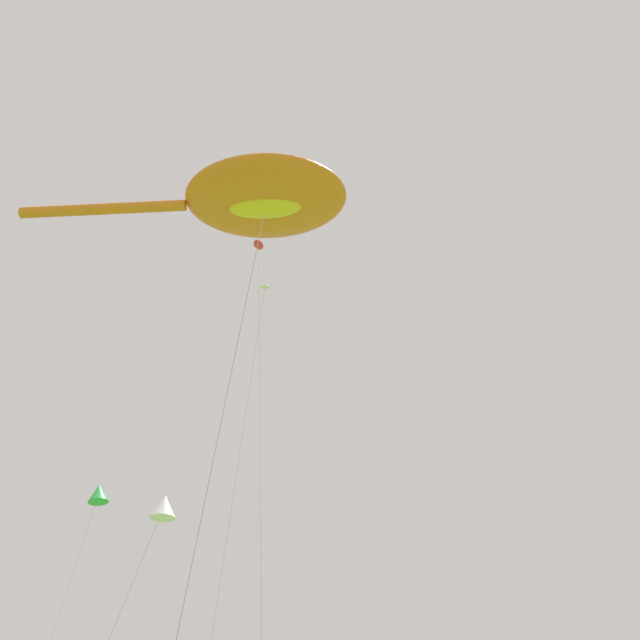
{
  "coord_description": "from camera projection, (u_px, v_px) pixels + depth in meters",
  "views": [
    {
      "loc": [
        -6.75,
        -1.24,
        1.77
      ],
      "look_at": [
        2.51,
        7.26,
        10.81
      ],
      "focal_mm": 37.5,
      "sensor_mm": 36.0,
      "label": 1
    }
  ],
  "objects": [
    {
      "name": "big_show_kite",
      "position": [
        260.0,
        199.0,
        23.39
      ],
      "size": [
        8.97,
        10.39,
        19.46
      ],
      "rotation": [
        0.0,
        0.0,
        -0.89
      ],
      "color": "orange",
      "rests_on": "ground"
    },
    {
      "name": "small_kite_diamond_red",
      "position": [
        259.0,
        325.0,
        32.53
      ],
      "size": [
        2.13,
        0.61,
        23.11
      ],
      "rotation": [
        0.0,
        0.0,
        2.29
      ],
      "color": "white",
      "rests_on": "ground"
    },
    {
      "name": "small_kite_bird_shape",
      "position": [
        99.0,
        494.0,
        35.61
      ],
      "size": [
        3.54,
        2.72,
        15.63
      ],
      "rotation": [
        0.0,
        0.0,
        0.66
      ],
      "color": "green",
      "rests_on": "ground"
    },
    {
      "name": "small_kite_tiny_distant",
      "position": [
        259.0,
        265.0,
        30.29
      ],
      "size": [
        1.47,
        3.45,
        23.01
      ],
      "rotation": [
        0.0,
        0.0,
        0.37
      ],
      "color": "red",
      "rests_on": "ground"
    },
    {
      "name": "small_kite_box_yellow",
      "position": [
        164.0,
        507.0,
        20.99
      ],
      "size": [
        0.92,
        5.3,
        9.65
      ],
      "rotation": [
        0.0,
        0.0,
        3.0
      ],
      "color": "white",
      "rests_on": "ground"
    }
  ]
}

